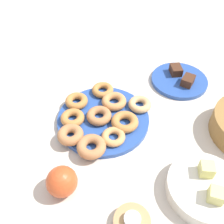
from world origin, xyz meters
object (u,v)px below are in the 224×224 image
object	(u,v)px
donut_0	(125,122)
donut_2	(77,101)
donut_plate	(103,119)
donut_9	(73,118)
brownie_far	(188,81)
donut_3	(99,116)
brownie_near	(176,70)
melon_chunk_left	(207,169)
candle_holder	(132,222)
donut_4	(114,101)
donut_6	(140,104)
melon_chunk_right	(216,195)
cake_plate	(179,80)
donut_1	(91,147)
apple	(62,182)
tealight	(132,220)
donut_5	(113,137)
donut_8	(103,90)
fruit_bowl	(204,188)
donut_7	(70,135)

from	to	relation	value
donut_0	donut_2	size ratio (longest dim) A/B	1.12
donut_0	donut_plate	bearing A→B (deg)	-106.26
donut_9	brownie_far	bearing A→B (deg)	122.90
donut_2	donut_3	size ratio (longest dim) A/B	0.96
brownie_near	donut_plate	bearing A→B (deg)	-41.22
brownie_far	melon_chunk_left	distance (m)	0.40
donut_plate	melon_chunk_left	world-z (taller)	melon_chunk_left
candle_holder	donut_2	bearing A→B (deg)	-148.45
brownie_near	candle_holder	distance (m)	0.62
donut_4	brownie_near	distance (m)	0.31
donut_6	melon_chunk_right	size ratio (longest dim) A/B	2.21
donut_2	donut_6	bearing A→B (deg)	94.30
cake_plate	donut_3	bearing A→B (deg)	-47.08
donut_1	melon_chunk_right	size ratio (longest dim) A/B	2.46
donut_0	melon_chunk_right	bearing A→B (deg)	47.53
candle_holder	donut_4	bearing A→B (deg)	-165.64
melon_chunk_left	apple	xyz separation A→B (m)	(0.08, -0.37, -0.02)
tealight	apple	distance (m)	0.20
donut_6	brownie_near	world-z (taller)	brownie_near
donut_5	candle_holder	distance (m)	0.25
donut_plate	donut_2	distance (m)	0.12
donut_8	melon_chunk_right	xyz separation A→B (m)	(0.37, 0.35, 0.03)
donut_0	donut_1	distance (m)	0.14
donut_9	brownie_far	distance (m)	0.46
donut_plate	melon_chunk_right	xyz separation A→B (m)	(0.25, 0.32, 0.05)
donut_6	tealight	bearing A→B (deg)	1.54
donut_2	donut_6	xyz separation A→B (m)	(-0.02, 0.22, -0.00)
donut_2	fruit_bowl	size ratio (longest dim) A/B	0.40
donut_3	cake_plate	size ratio (longest dim) A/B	0.38
donut_1	brownie_far	xyz separation A→B (m)	(-0.36, 0.30, 0.00)
melon_chunk_left	apple	size ratio (longest dim) A/B	0.43
donut_3	donut_9	distance (m)	0.09
donut_3	brownie_far	distance (m)	0.38
donut_4	donut_7	bearing A→B (deg)	-33.60
donut_5	cake_plate	distance (m)	0.40
cake_plate	fruit_bowl	world-z (taller)	fruit_bowl
donut_3	apple	bearing A→B (deg)	-11.33
cake_plate	apple	world-z (taller)	apple
donut_1	donut_3	distance (m)	0.13
donut_1	apple	size ratio (longest dim) A/B	1.06
melon_chunk_left	tealight	bearing A→B (deg)	-50.83
donut_7	donut_9	bearing A→B (deg)	-170.13
donut_plate	donut_6	world-z (taller)	donut_6
melon_chunk_right	candle_holder	bearing A→B (deg)	-68.42
donut_3	cake_plate	xyz separation A→B (m)	(-0.26, 0.28, -0.02)
fruit_bowl	donut_8	bearing A→B (deg)	-135.45
donut_7	cake_plate	bearing A→B (deg)	135.07
donut_2	cake_plate	bearing A→B (deg)	118.30
brownie_near	fruit_bowl	bearing A→B (deg)	7.20
donut_2	donut_4	xyz separation A→B (m)	(-0.02, 0.13, 0.00)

